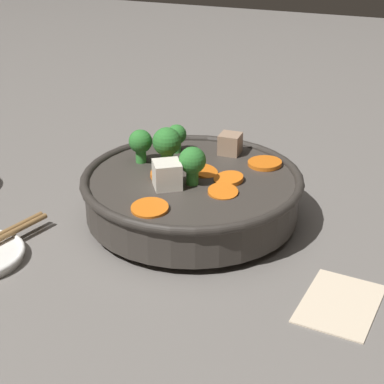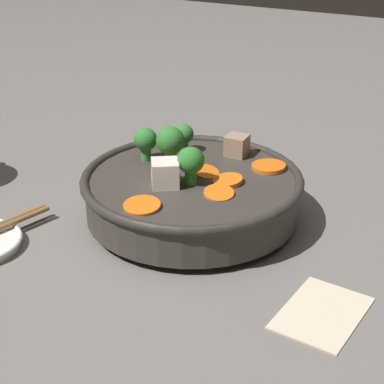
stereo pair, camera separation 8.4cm
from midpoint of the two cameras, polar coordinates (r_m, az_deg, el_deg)
ground_plane at (r=0.86m, az=2.80°, el=-2.47°), size 3.00×3.00×0.00m
stirfry_bowl at (r=0.84m, az=2.83°, el=0.09°), size 0.29×0.29×0.12m
napkin at (r=0.70m, az=14.92°, el=-10.41°), size 0.12×0.09×0.00m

